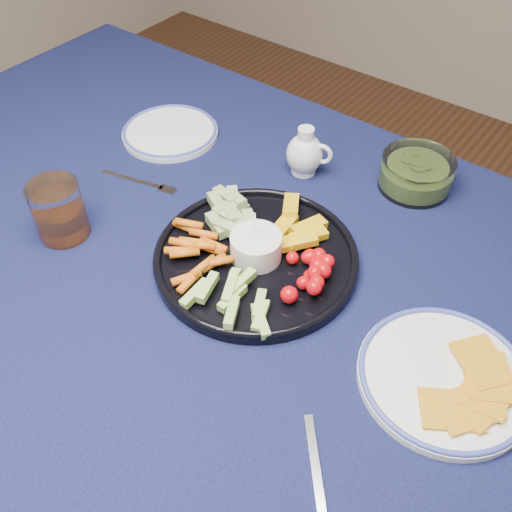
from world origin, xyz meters
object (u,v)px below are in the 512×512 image
Objects in this scene: juice_tumbler at (60,213)px; cheese_plate at (445,376)px; pickle_bowl at (416,174)px; side_plate_extra at (170,132)px; crudite_platter at (255,253)px; creamer_pitcher at (305,154)px; dining_table at (220,318)px.

cheese_plate is at bearing 10.64° from juice_tumbler.
pickle_bowl is 0.68× the size of side_plate_extra.
creamer_pitcher is (-0.07, 0.24, 0.02)m from crudite_platter.
juice_tumbler is (-0.41, -0.47, 0.02)m from pickle_bowl.
pickle_bowl is (0.11, 0.33, 0.01)m from crudite_platter.
creamer_pitcher reaches higher than pickle_bowl.
juice_tumbler reaches higher than creamer_pitcher.
creamer_pitcher is 0.49× the size of side_plate_extra.
creamer_pitcher reaches higher than dining_table.
crudite_platter reaches higher than cheese_plate.
dining_table is 0.34m from creamer_pitcher.
juice_tumbler reaches higher than side_plate_extra.
dining_table is 0.44m from pickle_bowl.
creamer_pitcher is 0.72× the size of pickle_bowl.
dining_table is 7.28× the size of cheese_plate.
crudite_platter is at bearing -109.19° from pickle_bowl.
crudite_platter reaches higher than dining_table.
cheese_plate is (0.35, 0.05, 0.10)m from dining_table.
crudite_platter is at bearing 25.40° from juice_tumbler.
cheese_plate is at bearing 8.19° from dining_table.
dining_table is at bearing -171.81° from cheese_plate.
side_plate_extra is at bearing 153.28° from crudite_platter.
pickle_bowl is (0.13, 0.40, 0.12)m from dining_table.
juice_tumbler is at bearing -79.53° from side_plate_extra.
crudite_platter is 0.40m from side_plate_extra.
crudite_platter is 0.35m from pickle_bowl.
crudite_platter is 3.28× the size of juice_tumbler.
creamer_pitcher is at bearing 12.96° from side_plate_extra.
creamer_pitcher is at bearing 146.60° from cheese_plate.
side_plate_extra is at bearing -167.04° from creamer_pitcher.
juice_tumbler is (-0.22, -0.38, 0.00)m from creamer_pitcher.
creamer_pitcher is at bearing 106.11° from crudite_platter.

